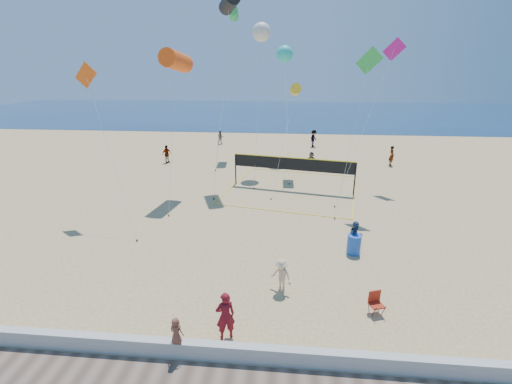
# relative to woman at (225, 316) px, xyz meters

# --- Properties ---
(ground) EXTENTS (120.00, 120.00, 0.00)m
(ground) POSITION_rel_woman_xyz_m (0.06, 2.07, -0.90)
(ground) COLOR tan
(ground) RESTS_ON ground
(ocean) EXTENTS (140.00, 50.00, 0.03)m
(ocean) POSITION_rel_woman_xyz_m (0.06, 64.07, -0.88)
(ocean) COLOR navy
(ocean) RESTS_ON ground
(seawall) EXTENTS (32.00, 0.30, 0.60)m
(seawall) POSITION_rel_woman_xyz_m (0.06, -0.93, -0.60)
(seawall) COLOR silver
(seawall) RESTS_ON ground
(woman) EXTENTS (0.77, 0.65, 1.79)m
(woman) POSITION_rel_woman_xyz_m (0.00, 0.00, 0.00)
(woman) COLOR maroon
(woman) RESTS_ON ground
(toddler) EXTENTS (0.50, 0.40, 0.90)m
(toddler) POSITION_rel_woman_xyz_m (-1.34, -0.99, 0.16)
(toddler) COLOR brown
(toddler) RESTS_ON seawall
(bystander_a) EXTENTS (0.95, 0.86, 1.61)m
(bystander_a) POSITION_rel_woman_xyz_m (5.36, 6.35, -0.09)
(bystander_a) COLOR navy
(bystander_a) RESTS_ON ground
(bystander_b) EXTENTS (1.08, 0.96, 1.45)m
(bystander_b) POSITION_rel_woman_xyz_m (1.80, 2.79, -0.17)
(bystander_b) COLOR #D1B58B
(bystander_b) RESTS_ON ground
(far_person_0) EXTENTS (0.92, 1.06, 1.71)m
(far_person_0) POSITION_rel_woman_xyz_m (-9.68, 22.18, -0.04)
(far_person_0) COLOR gray
(far_person_0) RESTS_ON ground
(far_person_1) EXTENTS (1.55, 0.74, 1.60)m
(far_person_1) POSITION_rel_woman_xyz_m (4.08, 21.08, -0.09)
(far_person_1) COLOR gray
(far_person_1) RESTS_ON ground
(far_person_2) EXTENTS (0.49, 0.71, 1.87)m
(far_person_2) POSITION_rel_woman_xyz_m (11.64, 23.10, 0.04)
(far_person_2) COLOR gray
(far_person_2) RESTS_ON ground
(far_person_3) EXTENTS (0.93, 0.81, 1.62)m
(far_person_3) POSITION_rel_woman_xyz_m (-6.12, 31.16, -0.09)
(far_person_3) COLOR gray
(far_person_3) RESTS_ON ground
(far_person_4) EXTENTS (1.21, 1.44, 1.93)m
(far_person_4) POSITION_rel_woman_xyz_m (4.93, 30.87, 0.07)
(far_person_4) COLOR gray
(far_person_4) RESTS_ON ground
(camp_chair) EXTENTS (0.59, 0.69, 0.99)m
(camp_chair) POSITION_rel_woman_xyz_m (5.31, 1.75, -0.40)
(camp_chair) COLOR #A22412
(camp_chair) RESTS_ON ground
(trash_barrel) EXTENTS (0.80, 0.80, 0.99)m
(trash_barrel) POSITION_rel_woman_xyz_m (5.29, 6.14, -0.40)
(trash_barrel) COLOR blue
(trash_barrel) RESTS_ON ground
(volleyball_net) EXTENTS (10.79, 10.67, 2.46)m
(volleyball_net) POSITION_rel_woman_xyz_m (2.34, 15.52, 0.80)
(volleyball_net) COLOR black
(volleyball_net) RESTS_ON ground
(kite_0) EXTENTS (1.59, 6.15, 9.88)m
(kite_0) POSITION_rel_woman_xyz_m (-5.56, 14.32, 8.20)
(kite_0) COLOR #EB4C10
(kite_0) RESTS_ON ground
(kite_1) EXTENTS (1.92, 5.91, 13.62)m
(kite_1) POSITION_rel_woman_xyz_m (-2.43, 17.34, 12.03)
(kite_1) COLOR black
(kite_1) RESTS_ON ground
(kite_2) EXTENTS (2.02, 7.34, 7.60)m
(kite_2) POSITION_rel_woman_xyz_m (2.39, 19.39, 6.14)
(kite_2) COLOR yellow
(kite_2) RESTS_ON ground
(kite_3) EXTENTS (4.35, 3.91, 9.00)m
(kite_3) POSITION_rel_woman_xyz_m (-9.23, 9.85, 6.82)
(kite_3) COLOR #EA5712
(kite_3) RESTS_ON ground
(kite_4) EXTENTS (2.33, 2.81, 9.84)m
(kite_4) POSITION_rel_woman_xyz_m (6.37, 12.47, 7.63)
(kite_4) COLOR green
(kite_4) RESTS_ON ground
(kite_5) EXTENTS (4.89, 6.20, 10.71)m
(kite_5) POSITION_rel_woman_xyz_m (8.97, 17.55, 8.37)
(kite_5) COLOR #BB1688
(kite_5) RESTS_ON ground
(kite_6) EXTENTS (1.96, 6.79, 12.12)m
(kite_6) POSITION_rel_woman_xyz_m (-0.47, 21.02, 10.48)
(kite_6) COLOR silver
(kite_6) RESTS_ON ground
(kite_7) EXTENTS (1.87, 9.63, 10.67)m
(kite_7) POSITION_rel_woman_xyz_m (1.38, 25.27, 9.00)
(kite_7) COLOR #29C1B9
(kite_7) RESTS_ON ground
(kite_8) EXTENTS (1.45, 8.33, 14.13)m
(kite_8) POSITION_rel_woman_xyz_m (-3.60, 26.99, 12.64)
(kite_8) COLOR green
(kite_8) RESTS_ON ground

